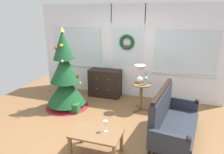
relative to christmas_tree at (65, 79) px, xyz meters
name	(u,v)px	position (x,y,z in m)	size (l,w,h in m)	color
ground_plane	(101,131)	(1.25, -0.80, -0.75)	(6.76, 6.76, 0.00)	brown
back_wall_with_door	(127,51)	(1.25, 1.28, 0.54)	(5.20, 0.19, 2.55)	white
christmas_tree	(65,79)	(0.00, 0.00, 0.00)	(1.09, 1.09, 2.01)	#4C331E
dresser_cabinet	(105,83)	(0.68, 0.99, -0.36)	(0.91, 0.45, 0.78)	black
settee_sofa	(170,119)	(2.57, -0.55, -0.37)	(0.91, 1.69, 0.96)	black
side_table	(141,91)	(1.83, 0.41, -0.26)	(0.50, 0.48, 0.69)	brown
table_lamp	(140,72)	(1.77, 0.45, 0.23)	(0.28, 0.28, 0.44)	silver
flower_vase	(146,80)	(1.93, 0.35, 0.06)	(0.11, 0.10, 0.35)	#99ADBC
coffee_table	(96,136)	(1.42, -1.49, -0.39)	(0.84, 0.52, 0.41)	brown
wine_glass	(106,124)	(1.56, -1.40, -0.19)	(0.08, 0.08, 0.20)	silver
gift_box	(75,108)	(0.34, -0.20, -0.63)	(0.22, 0.20, 0.22)	#266633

